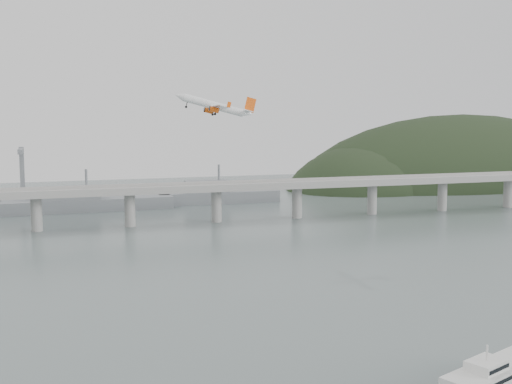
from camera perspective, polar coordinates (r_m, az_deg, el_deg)
name	(u,v)px	position (r m, az deg, el deg)	size (l,w,h in m)	color
ground	(310,334)	(208.69, 4.49, -11.71)	(900.00, 900.00, 0.00)	#576464
bridge	(180,193)	(393.37, -6.32, -0.11)	(800.00, 22.00, 23.90)	gray
headland	(474,204)	(633.35, 17.68, -1.00)	(365.00, 155.00, 156.00)	black
ferry	(502,380)	(175.69, 19.84, -14.53)	(70.39, 35.87, 14.07)	black
airliner	(216,106)	(272.97, -3.38, 7.16)	(33.45, 30.11, 10.90)	white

